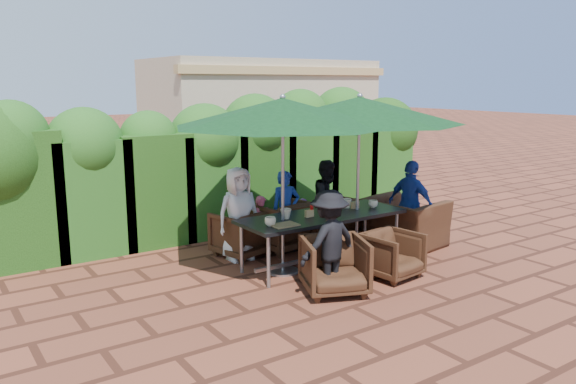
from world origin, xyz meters
TOP-DOWN VIEW (x-y plane):
  - ground at (0.00, 0.00)m, footprint 80.00×80.00m
  - dining_table at (0.10, -0.21)m, footprint 2.48×0.90m
  - umbrella_left at (-0.55, -0.17)m, footprint 2.98×2.98m
  - umbrella_right at (0.72, -0.25)m, footprint 2.99×2.99m
  - chair_far_left at (-0.65, 0.82)m, footprint 0.89×0.85m
  - chair_far_mid at (0.04, 0.76)m, footprint 0.93×0.88m
  - chair_far_right at (1.00, 0.70)m, footprint 0.92×0.89m
  - chair_near_left at (-0.45, -1.18)m, footprint 0.98×0.95m
  - chair_near_right at (0.57, -1.17)m, footprint 0.74×0.71m
  - chair_end_right at (1.81, -0.17)m, footprint 0.92×1.27m
  - adult_far_left at (-0.76, 0.69)m, footprint 0.70×0.43m
  - adult_far_mid at (0.08, 0.70)m, footprint 0.53×0.47m
  - adult_far_right at (0.96, 0.75)m, footprint 0.73×0.54m
  - adult_near_left at (-0.51, -1.13)m, footprint 0.88×0.46m
  - adult_end_right at (1.82, -0.29)m, footprint 0.53×0.88m
  - child_left at (-0.33, 0.76)m, footprint 0.40×0.37m
  - child_right at (0.59, 0.92)m, footprint 0.31×0.27m
  - pedestrian_a at (1.82, 4.10)m, footprint 1.62×1.24m
  - pedestrian_b at (2.42, 4.49)m, footprint 0.85×0.54m
  - pedestrian_c at (3.70, 4.18)m, footprint 1.24×1.16m
  - cup_a at (-0.87, -0.35)m, footprint 0.15×0.15m
  - cup_b at (-0.48, -0.14)m, footprint 0.15×0.15m
  - cup_c at (0.08, -0.42)m, footprint 0.16×0.16m
  - cup_d at (0.65, -0.09)m, footprint 0.15×0.15m
  - cup_e at (1.00, -0.29)m, footprint 0.14×0.14m
  - ketchup_bottle at (-0.10, -0.22)m, footprint 0.04×0.04m
  - sauce_bottle at (-0.00, -0.11)m, footprint 0.04×0.04m
  - serving_tray at (-0.70, -0.44)m, footprint 0.35×0.25m
  - number_block_left at (-0.14, -0.23)m, footprint 0.12×0.06m
  - number_block_right at (0.75, -0.17)m, footprint 0.12×0.06m
  - hedge_wall at (-0.14, 2.32)m, footprint 9.10×1.60m
  - building at (3.50, 6.99)m, footprint 6.20×3.08m

SIDE VIEW (x-z plane):
  - ground at x=0.00m, z-range 0.00..0.00m
  - chair_near_right at x=0.57m, z-range 0.00..0.69m
  - child_right at x=0.59m, z-range 0.00..0.73m
  - chair_far_left at x=-0.65m, z-range 0.00..0.77m
  - chair_near_left at x=-0.45m, z-range 0.00..0.78m
  - chair_far_right at x=1.00m, z-range 0.00..0.80m
  - chair_far_mid at x=0.04m, z-range 0.00..0.86m
  - child_left at x=-0.33m, z-range 0.00..0.90m
  - chair_end_right at x=1.81m, z-range 0.00..1.02m
  - adult_far_mid at x=0.08m, z-range 0.00..1.27m
  - adult_near_left at x=-0.51m, z-range 0.00..1.32m
  - dining_table at x=0.10m, z-range 0.30..1.05m
  - adult_far_right at x=0.96m, z-range 0.00..1.36m
  - adult_far_left at x=-0.76m, z-range 0.00..1.40m
  - adult_end_right at x=1.82m, z-range 0.00..1.40m
  - serving_tray at x=-0.70m, z-range 0.75..0.77m
  - number_block_left at x=-0.14m, z-range 0.75..0.85m
  - number_block_right at x=0.75m, z-range 0.75..0.85m
  - cup_e at x=1.00m, z-range 0.75..0.86m
  - cup_a at x=-0.87m, z-range 0.75..0.87m
  - cup_c at x=0.08m, z-range 0.75..0.87m
  - cup_d at x=0.65m, z-range 0.75..0.89m
  - cup_b at x=-0.48m, z-range 0.75..0.89m
  - pedestrian_a at x=1.82m, z-range 0.00..1.66m
  - ketchup_bottle at x=-0.10m, z-range 0.75..0.92m
  - sauce_bottle at x=0.00m, z-range 0.75..0.92m
  - pedestrian_b at x=2.42m, z-range 0.00..1.72m
  - pedestrian_c at x=3.70m, z-range 0.00..1.83m
  - hedge_wall at x=-0.14m, z-range 0.08..2.61m
  - building at x=3.50m, z-range 0.01..3.21m
  - umbrella_left at x=-0.55m, z-range 0.98..3.44m
  - umbrella_right at x=0.72m, z-range 0.98..3.44m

